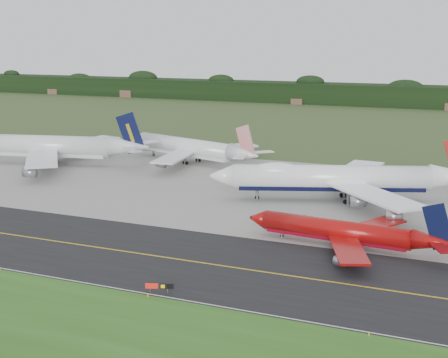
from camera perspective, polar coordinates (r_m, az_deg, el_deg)
ground at (r=112.42m, az=-0.59°, el=-7.10°), size 600.00×600.00×0.00m
grass_verge at (r=83.99m, az=-10.32°, el=-14.47°), size 400.00×30.00×0.01m
taxiway at (r=108.97m, az=-1.43°, el=-7.75°), size 400.00×32.00×0.02m
apron at (r=158.62m, az=6.66°, el=-1.28°), size 400.00×78.00×0.01m
taxiway_centreline at (r=108.97m, az=-1.43°, el=-7.74°), size 400.00×0.40×0.00m
taxiway_edge_line at (r=96.04m, az=-5.25°, el=-10.70°), size 400.00×0.25×0.00m
horizon_treeline at (r=374.77m, az=16.20°, el=7.20°), size 700.00×25.00×12.00m
jet_ba_747 at (r=151.58m, az=10.64°, el=0.08°), size 62.70×50.48×16.28m
jet_red_737 at (r=118.61m, az=11.14°, el=-4.78°), size 39.37×31.99×10.63m
jet_navy_gold at (r=200.14m, az=-15.81°, el=2.86°), size 65.13×55.82×16.92m
jet_star_tail at (r=195.39m, az=-3.03°, el=2.84°), size 52.21×42.50×14.10m
taxiway_sign at (r=97.45m, az=-5.94°, el=-9.72°), size 4.14×1.62×1.45m
edge_marker_left at (r=112.25m, az=-19.81°, el=-7.78°), size 0.16×0.16×0.50m
edge_marker_center at (r=96.35m, az=-6.97°, el=-10.52°), size 0.16×0.16×0.50m
edge_marker_right at (r=86.30m, az=13.11°, el=-13.65°), size 0.16×0.16×0.50m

